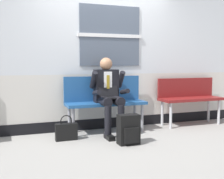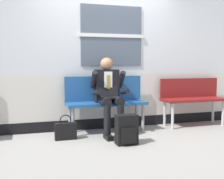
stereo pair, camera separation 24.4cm
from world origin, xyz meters
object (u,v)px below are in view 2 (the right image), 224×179
Objects in this scene: bench_with_person at (105,98)px; handbag at (66,131)px; bench_empty at (192,96)px; backpack at (126,130)px; person_seated at (109,93)px.

bench_with_person is 3.51× the size of handbag.
backpack is (-1.65, -0.87, -0.33)m from bench_empty.
backpack is at bearing -84.95° from person_seated.
handbag is (-0.74, -0.15, -0.55)m from person_seated.
bench_empty reaches higher than handbag.
bench_with_person is 1.71m from bench_empty.
person_seated is (-1.71, -0.19, 0.14)m from bench_empty.
person_seated is 3.25× the size of handbag.
bench_empty is 1.90m from backpack.
backpack is at bearing -33.56° from handbag.
person_seated is (0.00, -0.20, 0.11)m from bench_with_person.
person_seated is at bearing -173.51° from bench_empty.
backpack reaches higher than handbag.
handbag is (-2.45, -0.34, -0.41)m from bench_empty.
bench_with_person is 0.93m from handbag.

